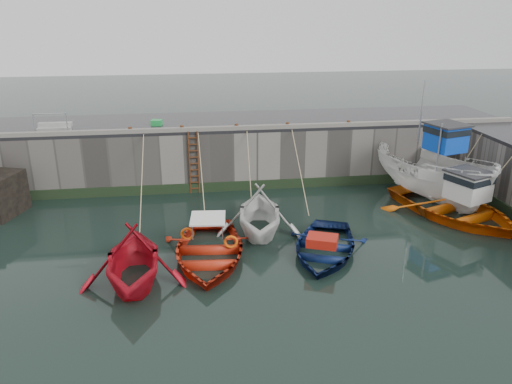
{
  "coord_description": "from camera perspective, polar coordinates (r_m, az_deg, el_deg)",
  "views": [
    {
      "loc": [
        -2.22,
        -14.17,
        8.83
      ],
      "look_at": [
        0.65,
        6.37,
        1.2
      ],
      "focal_mm": 35.0,
      "sensor_mm": 36.0,
      "label": 1
    }
  ],
  "objects": [
    {
      "name": "bollard_d",
      "position": [
        25.54,
        3.62,
        7.65
      ],
      "size": [
        0.18,
        0.18,
        0.28
      ],
      "primitive_type": "cylinder",
      "color": "#3F1E0F",
      "rests_on": "road_back"
    },
    {
      "name": "boat_near_blue_rope",
      "position": [
        23.51,
        -6.03,
        -1.99
      ],
      "size": [
        0.04,
        5.45,
        3.1
      ],
      "primitive_type": null,
      "color": "tan",
      "rests_on": "ground"
    },
    {
      "name": "ladder",
      "position": [
        25.15,
        -7.11,
        3.31
      ],
      "size": [
        0.51,
        0.08,
        3.2
      ],
      "color": "#3F1E0F",
      "rests_on": "ground"
    },
    {
      "name": "boat_near_white",
      "position": [
        17.92,
        -13.67,
        -9.95
      ],
      "size": [
        4.01,
        4.61,
        2.38
      ],
      "primitive_type": "imported",
      "rotation": [
        0.0,
        0.0,
        0.02
      ],
      "color": "#B10F1D",
      "rests_on": "ground"
    },
    {
      "name": "quay_back",
      "position": [
        27.75,
        -3.08,
        4.85
      ],
      "size": [
        30.0,
        5.0,
        3.0
      ],
      "primitive_type": "cube",
      "color": "slate",
      "rests_on": "ground"
    },
    {
      "name": "fish_crate",
      "position": [
        26.58,
        -11.28,
        7.8
      ],
      "size": [
        0.61,
        0.55,
        0.28
      ],
      "primitive_type": "cube",
      "rotation": [
        0.0,
        0.0,
        -0.21
      ],
      "color": "green",
      "rests_on": "road_back"
    },
    {
      "name": "bollard_e",
      "position": [
        26.35,
        10.52,
        7.74
      ],
      "size": [
        0.18,
        0.18,
        0.28
      ],
      "primitive_type": "cylinder",
      "color": "#3F1E0F",
      "rests_on": "road_back"
    },
    {
      "name": "bollard_c",
      "position": [
        25.16,
        -2.25,
        7.48
      ],
      "size": [
        0.18,
        0.18,
        0.28
      ],
      "primitive_type": "cylinder",
      "color": "#3F1E0F",
      "rests_on": "road_back"
    },
    {
      "name": "bollard_a",
      "position": [
        25.19,
        -14.18,
        6.9
      ],
      "size": [
        0.18,
        0.18,
        0.28
      ],
      "primitive_type": "cylinder",
      "color": "#3F1E0F",
      "rests_on": "road_back"
    },
    {
      "name": "railing",
      "position": [
        26.81,
        -22.02,
        6.96
      ],
      "size": [
        1.6,
        1.05,
        1.0
      ],
      "color": "#A5A8AD",
      "rests_on": "road_back"
    },
    {
      "name": "boat_near_navy_rope",
      "position": [
        23.94,
        4.63,
        -1.52
      ],
      "size": [
        0.04,
        5.6,
        3.1
      ],
      "primitive_type": null,
      "color": "tan",
      "rests_on": "ground"
    },
    {
      "name": "boat_near_blacktrim",
      "position": [
        21.08,
        0.35,
        -4.56
      ],
      "size": [
        4.42,
        4.94,
        2.35
      ],
      "primitive_type": "imported",
      "rotation": [
        0.0,
        0.0,
        -0.13
      ],
      "color": "silver",
      "rests_on": "ground"
    },
    {
      "name": "boat_near_blacktrim_rope",
      "position": [
        24.61,
        -0.94,
        -0.83
      ],
      "size": [
        0.04,
        3.77,
        3.1
      ],
      "primitive_type": null,
      "color": "tan",
      "rests_on": "ground"
    },
    {
      "name": "boat_near_navy",
      "position": [
        19.54,
        7.75,
        -6.86
      ],
      "size": [
        5.0,
        5.76,
        1.0
      ],
      "primitive_type": "imported",
      "rotation": [
        0.0,
        0.0,
        -0.39
      ],
      "color": "#0A1943",
      "rests_on": "ground"
    },
    {
      "name": "boat_far_orange",
      "position": [
        24.19,
        21.7,
        -1.62
      ],
      "size": [
        6.81,
        7.85,
        4.36
      ],
      "rotation": [
        0.0,
        0.0,
        0.39
      ],
      "color": "orange",
      "rests_on": "ground"
    },
    {
      "name": "ground",
      "position": [
        16.84,
        0.83,
        -11.42
      ],
      "size": [
        120.0,
        120.0,
        0.0
      ],
      "primitive_type": "plane",
      "color": "black",
      "rests_on": "ground"
    },
    {
      "name": "bollard_b",
      "position": [
        25.04,
        -8.45,
        7.22
      ],
      "size": [
        0.18,
        0.18,
        0.28
      ],
      "primitive_type": "cylinder",
      "color": "#3F1E0F",
      "rests_on": "road_back"
    },
    {
      "name": "road_back",
      "position": [
        27.37,
        -3.14,
        8.04
      ],
      "size": [
        30.0,
        5.0,
        0.16
      ],
      "primitive_type": "cube",
      "color": "black",
      "rests_on": "quay_back"
    },
    {
      "name": "algae_back",
      "position": [
        25.71,
        -2.53,
        0.68
      ],
      "size": [
        30.0,
        0.08,
        0.5
      ],
      "primitive_type": "cube",
      "color": "black",
      "rests_on": "ground"
    },
    {
      "name": "kerb_back",
      "position": [
        25.05,
        -2.68,
        7.32
      ],
      "size": [
        30.0,
        0.3,
        0.2
      ],
      "primitive_type": "cube",
      "color": "slate",
      "rests_on": "road_back"
    },
    {
      "name": "boat_near_blue",
      "position": [
        19.06,
        -5.44,
        -7.5
      ],
      "size": [
        4.37,
        5.78,
        1.13
      ],
      "primitive_type": "imported",
      "rotation": [
        0.0,
        0.0,
        -0.09
      ],
      "color": "red",
      "rests_on": "ground"
    },
    {
      "name": "boat_far_white",
      "position": [
        25.84,
        19.48,
        1.91
      ],
      "size": [
        4.84,
        8.11,
        5.94
      ],
      "rotation": [
        0.0,
        0.0,
        0.28
      ],
      "color": "white",
      "rests_on": "ground"
    },
    {
      "name": "boat_near_white_rope",
      "position": [
        22.93,
        -12.47,
        -2.96
      ],
      "size": [
        0.04,
        6.73,
        3.1
      ],
      "primitive_type": null,
      "color": "tan",
      "rests_on": "ground"
    }
  ]
}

